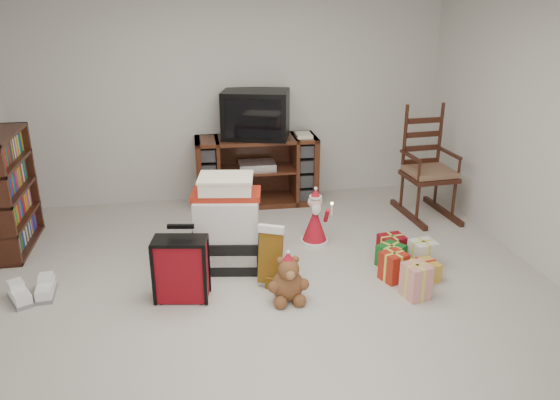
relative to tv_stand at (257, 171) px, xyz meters
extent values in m
cube|color=beige|center=(-0.22, -2.22, -0.41)|extent=(5.00, 5.00, 0.01)
cube|color=silver|center=(-0.22, 0.28, 0.84)|extent=(5.00, 0.01, 2.50)
cube|color=silver|center=(-0.22, -4.72, 0.84)|extent=(5.00, 0.01, 2.50)
cube|color=#4D2316|center=(0.00, 0.00, 0.00)|extent=(1.42, 0.53, 0.81)
cube|color=silver|center=(0.00, -0.03, 0.07)|extent=(0.43, 0.31, 0.08)
cube|color=#38190F|center=(-2.53, -0.79, 0.17)|extent=(0.32, 0.95, 1.16)
cube|color=#38190F|center=(1.84, -0.74, 0.06)|extent=(0.54, 0.53, 0.05)
cube|color=#8B644C|center=(1.84, -0.74, 0.12)|extent=(0.50, 0.48, 0.06)
cube|color=#38190F|center=(1.84, -0.51, 0.48)|extent=(0.44, 0.09, 0.79)
cube|color=#38190F|center=(1.84, -0.74, -0.38)|extent=(0.57, 0.88, 0.06)
cube|color=black|center=(-0.49, -1.55, -0.25)|extent=(0.74, 0.59, 0.30)
cube|color=silver|center=(-0.49, -1.55, 0.08)|extent=(0.63, 0.52, 0.37)
cube|color=#A12212|center=(-0.49, -1.55, 0.29)|extent=(0.65, 0.42, 0.05)
cube|color=#F5E7C8|center=(-0.49, -1.55, 0.38)|extent=(0.51, 0.42, 0.12)
cube|color=maroon|center=(-0.92, -2.09, -0.13)|extent=(0.45, 0.29, 0.54)
cube|color=black|center=(-0.92, -2.00, 0.21)|extent=(0.22, 0.07, 0.03)
ellipsoid|color=brown|center=(-0.07, -2.26, -0.27)|extent=(0.27, 0.23, 0.28)
sphere|color=brown|center=(-0.07, -2.30, -0.11)|extent=(0.18, 0.18, 0.18)
cone|color=#AD1221|center=(0.41, -1.23, -0.21)|extent=(0.27, 0.27, 0.39)
sphere|color=beige|center=(0.41, -1.23, 0.03)|extent=(0.13, 0.13, 0.13)
cone|color=#AD1221|center=(0.41, -1.23, 0.13)|extent=(0.12, 0.12, 0.10)
cylinder|color=silver|center=(0.55, -1.34, -0.01)|extent=(0.02, 0.02, 0.12)
cone|color=#AD1221|center=(-0.65, -1.09, -0.21)|extent=(0.27, 0.27, 0.39)
sphere|color=beige|center=(-0.65, -1.09, 0.03)|extent=(0.13, 0.13, 0.13)
cone|color=#AD1221|center=(-0.65, -1.09, 0.14)|extent=(0.12, 0.12, 0.10)
cylinder|color=silver|center=(-0.50, -1.20, -0.01)|extent=(0.02, 0.02, 0.12)
cube|color=white|center=(-2.24, -1.87, -0.35)|extent=(0.27, 0.34, 0.11)
cube|color=white|center=(-2.04, -1.87, -0.35)|extent=(0.15, 0.32, 0.11)
cube|color=#A12212|center=(0.88, -2.04, -0.29)|extent=(0.23, 0.23, 0.23)
cube|color=#18621E|center=(1.06, -1.82, -0.29)|extent=(0.23, 0.23, 0.23)
cube|color=gold|center=(1.10, -2.17, -0.29)|extent=(0.23, 0.23, 0.23)
cube|color=silver|center=(0.84, -2.35, -0.29)|extent=(0.23, 0.23, 0.23)
cube|color=silver|center=(1.28, -2.00, -0.29)|extent=(0.23, 0.23, 0.23)
cube|color=maroon|center=(1.24, -1.64, -0.29)|extent=(0.23, 0.23, 0.23)
cube|color=black|center=(0.00, 0.02, 0.67)|extent=(0.85, 0.70, 0.54)
cube|color=black|center=(0.00, -0.25, 0.67)|extent=(0.61, 0.19, 0.43)
camera|label=1|loc=(-0.83, -6.12, 1.96)|focal=35.00mm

